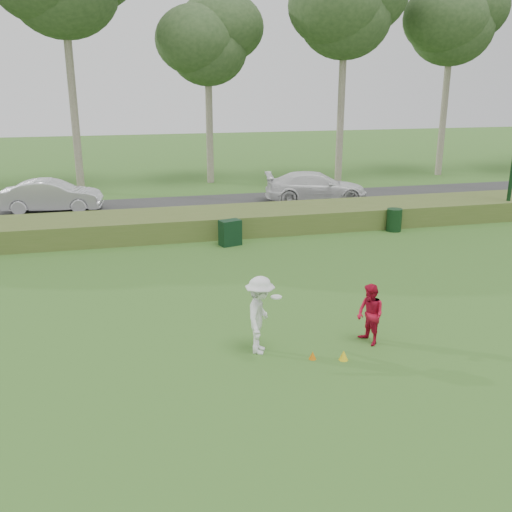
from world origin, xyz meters
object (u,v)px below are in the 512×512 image
object	(u,v)px
utility_cabinet	(230,233)
trash_bin	(394,220)
car_mid	(52,196)
car_right	(316,187)
cone_yellow	(344,355)
cone_orange	(313,355)
player_white	(260,315)
player_red	(370,315)

from	to	relation	value
utility_cabinet	trash_bin	xyz separation A→B (m)	(7.43, 0.51, -0.02)
car_mid	car_right	xyz separation A→B (m)	(13.58, -0.83, 0.00)
cone_yellow	utility_cabinet	bearing A→B (deg)	93.77
cone_orange	player_white	bearing A→B (deg)	148.91
player_red	player_white	bearing A→B (deg)	-106.61
player_white	player_red	distance (m)	2.79
player_red	car_right	xyz separation A→B (m)	(4.49, 16.68, 0.07)
cone_yellow	car_right	distance (m)	18.23
cone_yellow	car_mid	xyz separation A→B (m)	(-8.13, 18.21, 0.73)
cone_orange	car_right	xyz separation A→B (m)	(6.14, 17.17, 0.75)
car_mid	player_white	bearing A→B (deg)	-154.36
cone_yellow	car_mid	size ratio (longest dim) A/B	0.05
trash_bin	car_right	bearing A→B (deg)	101.20
cone_yellow	car_mid	distance (m)	19.95
cone_yellow	utility_cabinet	xyz separation A→B (m)	(-0.68, 10.30, 0.39)
player_red	cone_yellow	xyz separation A→B (m)	(-0.96, -0.70, -0.66)
cone_yellow	car_right	bearing A→B (deg)	72.60
player_white	car_right	size ratio (longest dim) A/B	0.35
utility_cabinet	car_right	distance (m)	9.37
player_white	cone_yellow	xyz separation A→B (m)	(1.82, -0.89, -0.84)
player_red	car_right	world-z (taller)	car_right
trash_bin	car_right	distance (m)	6.71
utility_cabinet	cone_yellow	bearing A→B (deg)	-103.02
utility_cabinet	car_mid	distance (m)	10.87
cone_orange	trash_bin	distance (m)	12.95
cone_orange	car_mid	distance (m)	19.48
player_white	player_red	bearing A→B (deg)	-70.38
trash_bin	player_red	bearing A→B (deg)	-119.78
cone_yellow	trash_bin	size ratio (longest dim) A/B	0.25
player_white	cone_orange	bearing A→B (deg)	-97.45
car_mid	car_right	bearing A→B (deg)	-87.87
trash_bin	car_mid	world-z (taller)	car_mid
player_red	cone_orange	size ratio (longest dim) A/B	8.06
trash_bin	player_white	bearing A→B (deg)	-130.82
player_white	car_right	bearing A→B (deg)	-0.15
player_white	utility_cabinet	world-z (taller)	player_white
player_red	utility_cabinet	xyz separation A→B (m)	(-1.64, 9.60, -0.26)
player_white	car_mid	size ratio (longest dim) A/B	0.40
player_white	trash_bin	xyz separation A→B (m)	(8.57, 9.92, -0.47)
player_red	trash_bin	distance (m)	11.65
cone_orange	car_mid	size ratio (longest dim) A/B	0.04
player_red	car_right	size ratio (longest dim) A/B	0.29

